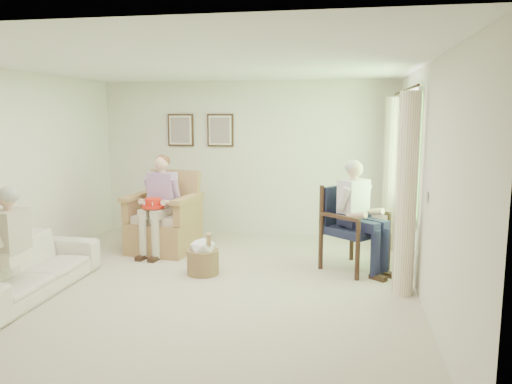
% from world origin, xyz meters
% --- Properties ---
extents(floor, '(5.50, 5.50, 0.00)m').
position_xyz_m(floor, '(0.00, 0.00, 0.00)').
color(floor, '#C0B69A').
rests_on(floor, ground).
extents(back_wall, '(5.00, 0.04, 2.60)m').
position_xyz_m(back_wall, '(0.00, 2.75, 1.30)').
color(back_wall, silver).
rests_on(back_wall, ground).
extents(front_wall, '(5.00, 0.04, 2.60)m').
position_xyz_m(front_wall, '(0.00, -2.75, 1.30)').
color(front_wall, silver).
rests_on(front_wall, ground).
extents(left_wall, '(0.04, 5.50, 2.60)m').
position_xyz_m(left_wall, '(-2.50, 0.00, 1.30)').
color(left_wall, silver).
rests_on(left_wall, ground).
extents(right_wall, '(0.04, 5.50, 2.60)m').
position_xyz_m(right_wall, '(2.50, 0.00, 1.30)').
color(right_wall, silver).
rests_on(right_wall, ground).
extents(ceiling, '(5.00, 5.50, 0.02)m').
position_xyz_m(ceiling, '(0.00, 0.00, 2.60)').
color(ceiling, white).
rests_on(ceiling, back_wall).
extents(window, '(0.13, 2.50, 1.63)m').
position_xyz_m(window, '(2.46, 1.20, 1.58)').
color(window, '#2D6B23').
rests_on(window, right_wall).
extents(curtain_left, '(0.34, 0.34, 2.30)m').
position_xyz_m(curtain_left, '(2.33, 0.22, 1.15)').
color(curtain_left, '#F2E2BD').
rests_on(curtain_left, ground).
extents(curtain_right, '(0.34, 0.34, 2.30)m').
position_xyz_m(curtain_right, '(2.33, 2.18, 1.15)').
color(curtain_right, '#F2E2BD').
rests_on(curtain_right, ground).
extents(framed_print_left, '(0.45, 0.05, 0.55)m').
position_xyz_m(framed_print_left, '(-1.15, 2.71, 1.78)').
color(framed_print_left, '#382114').
rests_on(framed_print_left, back_wall).
extents(framed_print_right, '(0.45, 0.05, 0.55)m').
position_xyz_m(framed_print_right, '(-0.45, 2.71, 1.78)').
color(framed_print_right, '#382114').
rests_on(framed_print_right, back_wall).
extents(wicker_armchair, '(0.94, 0.93, 1.20)m').
position_xyz_m(wicker_armchair, '(-1.02, 1.47, 0.38)').
color(wicker_armchair, tan).
rests_on(wicker_armchair, ground).
extents(wood_armchair, '(0.71, 0.67, 1.10)m').
position_xyz_m(wood_armchair, '(1.79, 1.11, 0.60)').
color(wood_armchair, black).
rests_on(wood_armchair, ground).
extents(sofa, '(2.04, 0.80, 0.60)m').
position_xyz_m(sofa, '(-1.95, -0.56, 0.30)').
color(sofa, white).
rests_on(sofa, ground).
extents(person_wicker, '(0.40, 0.63, 1.43)m').
position_xyz_m(person_wicker, '(-1.02, 1.32, 0.85)').
color(person_wicker, '#C2B89C').
rests_on(person_wicker, ground).
extents(person_dark, '(0.40, 0.63, 1.43)m').
position_xyz_m(person_dark, '(1.79, 0.93, 0.86)').
color(person_dark, '#1A1D3A').
rests_on(person_dark, ground).
extents(person_sofa, '(0.42, 0.63, 1.26)m').
position_xyz_m(person_sofa, '(-1.95, -0.87, 0.71)').
color(person_sofa, beige).
rests_on(person_sofa, ground).
extents(red_hat, '(0.32, 0.32, 0.14)m').
position_xyz_m(red_hat, '(-1.05, 1.12, 0.78)').
color(red_hat, red).
rests_on(red_hat, person_wicker).
extents(hatbox, '(0.43, 0.43, 0.61)m').
position_xyz_m(hatbox, '(-0.13, 0.47, 0.24)').
color(hatbox, tan).
rests_on(hatbox, ground).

